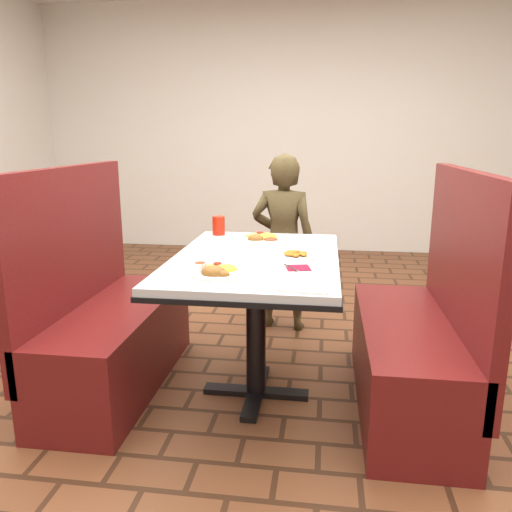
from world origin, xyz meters
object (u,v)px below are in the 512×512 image
at_px(dining_table, 256,275).
at_px(booth_bench_left, 108,328).
at_px(red_tumbler, 219,225).
at_px(plantain_plate, 295,255).
at_px(far_dinner_plate, 262,237).
at_px(booth_bench_right, 417,345).
at_px(diner_person, 283,243).
at_px(near_dinner_plate, 217,269).

height_order(dining_table, booth_bench_left, booth_bench_left).
xyz_separation_m(booth_bench_left, red_tumbler, (0.50, 0.51, 0.48)).
bearing_deg(red_tumbler, plantain_plate, -46.65).
bearing_deg(far_dinner_plate, booth_bench_right, -24.14).
distance_m(diner_person, near_dinner_plate, 1.36).
relative_size(near_dinner_plate, red_tumbler, 2.20).
distance_m(booth_bench_left, diner_person, 1.33).
xyz_separation_m(far_dinner_plate, red_tumbler, (-0.28, 0.14, 0.03)).
bearing_deg(plantain_plate, dining_table, 177.16).
bearing_deg(near_dinner_plate, booth_bench_right, 21.29).
xyz_separation_m(diner_person, red_tumbler, (-0.35, -0.48, 0.20)).
xyz_separation_m(near_dinner_plate, red_tumbler, (-0.18, 0.86, 0.03)).
xyz_separation_m(booth_bench_right, red_tumbler, (-1.09, 0.51, 0.48)).
distance_m(diner_person, far_dinner_plate, 0.64).
bearing_deg(dining_table, booth_bench_right, 0.00).
bearing_deg(booth_bench_left, plantain_plate, -0.55).
distance_m(booth_bench_right, far_dinner_plate, 1.00).
bearing_deg(plantain_plate, booth_bench_right, 0.90).
height_order(near_dinner_plate, plantain_plate, near_dinner_plate).
xyz_separation_m(booth_bench_left, booth_bench_right, (1.60, 0.00, 0.00)).
height_order(booth_bench_right, plantain_plate, booth_bench_right).
bearing_deg(booth_bench_right, booth_bench_left, 180.00).
bearing_deg(red_tumbler, booth_bench_left, -134.70).
height_order(dining_table, booth_bench_right, booth_bench_right).
bearing_deg(far_dinner_plate, red_tumbler, 152.93).
relative_size(booth_bench_left, far_dinner_plate, 4.56).
bearing_deg(booth_bench_left, near_dinner_plate, -27.61).
xyz_separation_m(diner_person, far_dinner_plate, (-0.07, -0.62, 0.17)).
xyz_separation_m(dining_table, booth_bench_left, (-0.80, 0.00, -0.32)).
height_order(dining_table, near_dinner_plate, near_dinner_plate).
bearing_deg(far_dinner_plate, diner_person, 83.74).
height_order(dining_table, diner_person, diner_person).
relative_size(dining_table, near_dinner_plate, 5.00).
relative_size(booth_bench_left, booth_bench_right, 1.00).
bearing_deg(diner_person, dining_table, 94.14).
height_order(near_dinner_plate, red_tumbler, red_tumbler).
xyz_separation_m(dining_table, far_dinner_plate, (-0.02, 0.37, 0.12)).
height_order(booth_bench_left, booth_bench_right, same).
xyz_separation_m(dining_table, diner_person, (0.05, 0.98, -0.05)).
bearing_deg(plantain_plate, diner_person, 98.13).
xyz_separation_m(booth_bench_right, near_dinner_plate, (-0.91, -0.36, 0.45)).
bearing_deg(booth_bench_left, booth_bench_right, 0.00).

